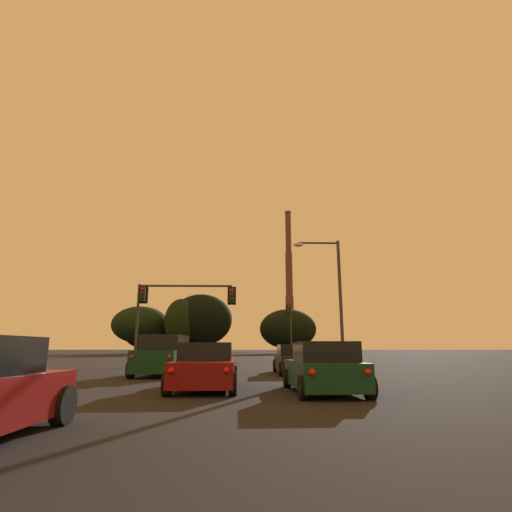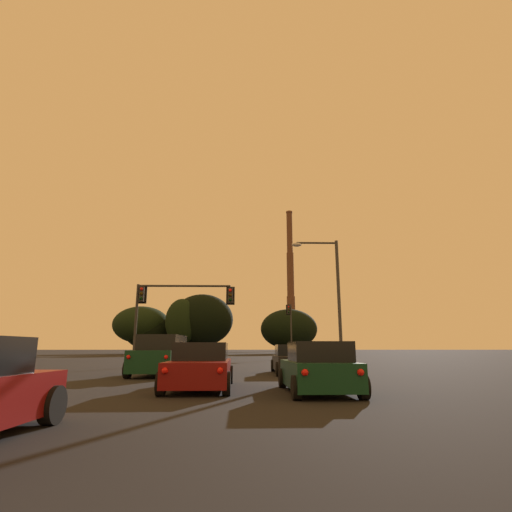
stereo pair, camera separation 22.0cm
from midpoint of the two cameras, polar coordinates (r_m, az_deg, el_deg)
suv_left_lane_front at (r=19.90m, az=-13.00°, el=-13.72°), size 2.26×4.96×1.86m
sedan_center_lane_second at (r=13.32m, az=-7.38°, el=-15.45°), size 2.06×4.73×1.43m
hatchback_right_lane_second at (r=12.10m, az=9.32°, el=-15.66°), size 1.98×4.13×1.44m
sedan_right_lane_front at (r=20.86m, az=5.58°, el=-14.57°), size 2.00×4.71×1.43m
traffic_light_overhead_left at (r=27.75m, az=-11.83°, el=-6.53°), size 6.78×0.50×5.50m
traffic_light_far_right at (r=49.70m, az=5.02°, el=-9.48°), size 0.78×0.50×6.54m
street_lamp at (r=25.37m, az=10.89°, el=-4.50°), size 2.98×0.36×7.95m
smokestack at (r=166.34m, az=5.03°, el=-5.41°), size 5.39×5.39×59.03m
treeline_center_left at (r=94.79m, az=-14.92°, el=-10.23°), size 11.29×10.16×9.32m
treeline_center_right at (r=90.94m, az=-7.63°, el=-9.03°), size 13.78×12.40×13.07m
treeline_left_mid at (r=91.76m, az=4.79°, el=-10.35°), size 12.73×11.46×9.86m
treeline_far_right at (r=88.12m, az=-10.48°, el=-9.17°), size 7.05×6.34×11.66m
treeline_right_mid at (r=94.88m, az=-16.01°, el=-9.42°), size 12.62×11.36×10.49m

